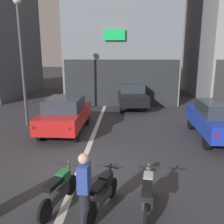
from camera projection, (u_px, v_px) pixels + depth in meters
The scene contains 11 objects.
ground_plane at pixel (80, 169), 7.79m from camera, with size 120.00×120.00×0.00m, color #333338.
lane_centre_line at pixel (100, 119), 13.61m from camera, with size 0.20×18.00×0.01m, color silver.
building_mid_block at pixel (122, 0), 19.64m from camera, with size 8.08×9.20×15.65m.
car_red_crossing_near at pixel (65, 114), 11.24m from camera, with size 1.81×4.12×1.64m.
car_blue_parked_kerbside at pixel (218, 119), 10.34m from camera, with size 1.85×4.14×1.64m.
car_black_down_street at pixel (131, 95), 16.35m from camera, with size 2.14×4.25×1.64m.
street_lamp at pixel (21, 49), 11.65m from camera, with size 0.36×0.36×6.14m.
motorcycle_green_row_leftmost at pixel (59, 189), 5.77m from camera, with size 0.64×1.62×0.98m.
motorcycle_black_row_left_mid at pixel (103, 192), 5.64m from camera, with size 0.70×1.59×0.98m.
motorcycle_silver_row_centre at pixel (147, 193), 5.62m from camera, with size 0.55×1.66×0.98m.
person_by_motorcycles at pixel (84, 191), 4.99m from camera, with size 0.25×0.38×1.67m.
Camera 1 is at (1.42, -7.08, 3.60)m, focal length 38.94 mm.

